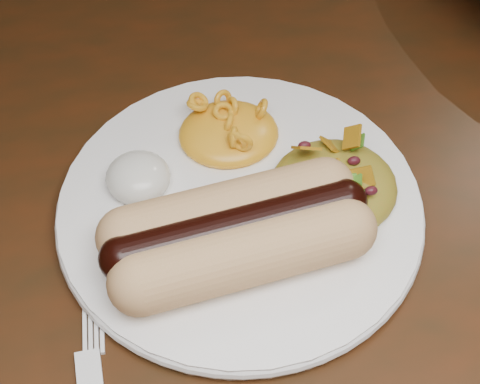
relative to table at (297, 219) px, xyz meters
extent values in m
cube|color=#3A1809|center=(0.00, 0.00, 0.07)|extent=(1.60, 0.90, 0.04)
cylinder|color=white|center=(-0.06, -0.06, 0.10)|extent=(0.29, 0.29, 0.01)
cylinder|color=#DFA37E|center=(-0.06, -0.11, 0.13)|extent=(0.14, 0.06, 0.04)
cylinder|color=#DFA37E|center=(-0.06, -0.08, 0.13)|extent=(0.14, 0.06, 0.04)
cylinder|color=black|center=(-0.06, -0.10, 0.13)|extent=(0.15, 0.05, 0.03)
ellipsoid|color=orange|center=(-0.06, 0.00, 0.12)|extent=(0.08, 0.07, 0.03)
ellipsoid|color=silver|center=(-0.12, -0.03, 0.12)|extent=(0.06, 0.06, 0.03)
ellipsoid|color=#C7581B|center=(0.01, -0.06, 0.12)|extent=(0.09, 0.08, 0.03)
camera|label=1|loc=(-0.10, -0.36, 0.50)|focal=55.00mm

